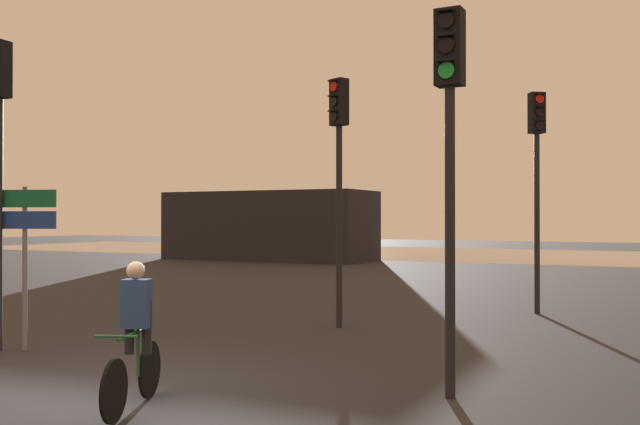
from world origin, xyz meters
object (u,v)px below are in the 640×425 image
traffic_light_near_right (450,128)px  traffic_light_center (339,156)px  cyclist (135,334)px  traffic_light_far_right (537,161)px  direction_sign_post (24,237)px  distant_building (269,226)px

traffic_light_near_right → traffic_light_center: bearing=-50.5°
traffic_light_center → cyclist: traffic_light_center is taller
traffic_light_far_right → direction_sign_post: size_ratio=1.87×
traffic_light_near_right → traffic_light_far_right: bearing=-86.5°
distant_building → traffic_light_center: size_ratio=2.21×
cyclist → traffic_light_far_right: bearing=-125.0°
distant_building → traffic_light_center: (12.69, -18.76, 1.59)m
traffic_light_center → traffic_light_near_right: 5.50m
distant_building → cyclist: 28.29m
distant_building → traffic_light_center: 22.70m
direction_sign_post → traffic_light_center: bearing=-147.4°
traffic_light_near_right → cyclist: (-2.98, -1.99, -2.33)m
distant_building → direction_sign_post: size_ratio=4.07×
direction_sign_post → cyclist: size_ratio=1.60×
distant_building → traffic_light_far_right: (15.75, -15.02, 1.64)m
distant_building → cyclist: distant_building is taller
traffic_light_center → traffic_light_far_right: (3.06, 3.74, 0.05)m
traffic_light_far_right → cyclist: size_ratio=3.01×
traffic_light_center → traffic_light_near_right: (3.44, -4.29, -0.15)m
cyclist → traffic_light_near_right: bearing=-166.7°
traffic_light_near_right → cyclist: traffic_light_near_right is taller
distant_building → direction_sign_post: (9.22, -23.15, 0.07)m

